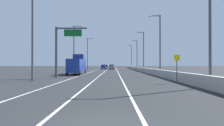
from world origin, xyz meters
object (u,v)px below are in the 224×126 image
speed_advisory_sign (177,67)px  car_blue_1 (104,67)px  lamp_post_right_second (159,41)px  lamp_post_left_far (88,52)px  lamp_post_left_mid (75,46)px  overhead_sign_gantry (61,46)px  lamp_post_right_fourth (136,53)px  lamp_post_left_near (35,28)px  box_truck (77,65)px  lamp_post_right_fifth (131,55)px  car_red_3 (112,67)px  car_black_2 (106,66)px  car_gray_0 (111,67)px  lamp_post_right_third (143,49)px  lamp_post_right_near (207,15)px

speed_advisory_sign → car_blue_1: (-10.79, 58.78, -0.83)m
lamp_post_right_second → lamp_post_left_far: 36.26m
lamp_post_left_mid → overhead_sign_gantry: bearing=-85.8°
lamp_post_right_fourth → lamp_post_left_near: size_ratio=1.00×
lamp_post_right_second → box_truck: 16.28m
lamp_post_right_fifth → lamp_post_left_far: size_ratio=1.00×
lamp_post_left_mid → car_red_3: lamp_post_left_mid is taller
lamp_post_right_fifth → car_red_3: lamp_post_right_fifth is taller
lamp_post_right_second → lamp_post_right_fifth: size_ratio=1.00×
car_blue_1 → car_red_3: 4.15m
lamp_post_right_second → car_black_2: (-12.11, 62.65, -5.32)m
car_black_2 → lamp_post_right_fifth: bearing=-29.7°
lamp_post_right_second → car_gray_0: bearing=102.7°
lamp_post_right_third → car_red_3: bearing=107.2°
overhead_sign_gantry → lamp_post_right_third: lamp_post_right_third is taller
overhead_sign_gantry → lamp_post_right_fifth: size_ratio=0.68×
car_black_2 → lamp_post_right_second: bearing=-79.1°
lamp_post_left_mid → car_blue_1: bearing=81.9°
lamp_post_right_near → lamp_post_right_third: size_ratio=1.00×
lamp_post_right_second → lamp_post_right_fourth: 37.26m
lamp_post_right_near → lamp_post_left_far: 53.45m
lamp_post_right_third → lamp_post_right_second: bearing=-89.4°
lamp_post_right_fifth → overhead_sign_gantry: bearing=-104.0°
lamp_post_right_fourth → car_red_3: size_ratio=2.37×
speed_advisory_sign → lamp_post_left_near: lamp_post_left_near is taller
lamp_post_right_fourth → car_black_2: lamp_post_right_fourth is taller
car_red_3 → box_truck: (-6.51, -43.31, 0.90)m
car_gray_0 → lamp_post_right_near: bearing=-81.3°
lamp_post_right_second → lamp_post_right_fourth: same height
speed_advisory_sign → car_blue_1: size_ratio=0.62×
lamp_post_left_near → box_truck: 16.57m
lamp_post_left_mid → lamp_post_right_fifth: bearing=70.0°
lamp_post_left_near → overhead_sign_gantry: bearing=74.3°
lamp_post_right_fifth → lamp_post_left_near: bearing=-104.1°
overhead_sign_gantry → car_blue_1: overhead_sign_gantry is taller
overhead_sign_gantry → car_blue_1: size_ratio=1.56×
lamp_post_right_near → lamp_post_right_second: size_ratio=1.00×
lamp_post_right_near → lamp_post_right_fourth: bearing=89.8°
lamp_post_right_near → car_black_2: size_ratio=2.54×
lamp_post_left_far → lamp_post_right_third: bearing=-38.8°
car_red_3 → box_truck: box_truck is taller
speed_advisory_sign → lamp_post_right_second: size_ratio=0.27×
lamp_post_right_fourth → lamp_post_right_third: bearing=-91.1°
overhead_sign_gantry → lamp_post_right_fourth: bearing=70.0°
lamp_post_left_far → car_gray_0: lamp_post_left_far is taller
lamp_post_right_second → car_blue_1: 46.03m
lamp_post_right_fourth → speed_advisory_sign: bearing=-91.7°
overhead_sign_gantry → lamp_post_right_second: bearing=23.3°
car_blue_1 → car_red_3: car_red_3 is taller
car_black_2 → lamp_post_left_near: bearing=-94.1°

